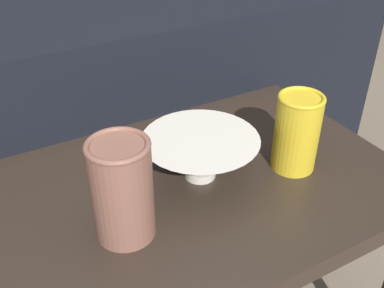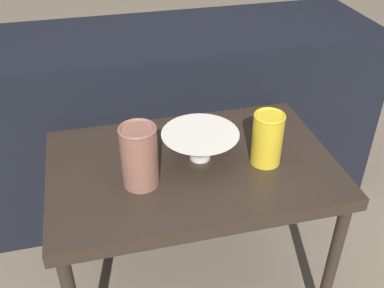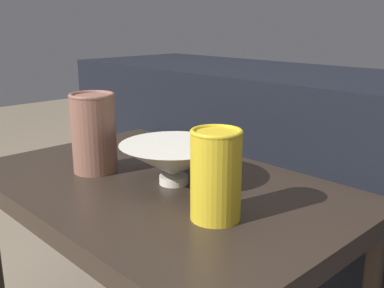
{
  "view_description": "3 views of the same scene",
  "coord_description": "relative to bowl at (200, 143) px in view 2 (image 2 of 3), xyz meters",
  "views": [
    {
      "loc": [
        -0.33,
        -0.59,
        1.08
      ],
      "look_at": [
        -0.01,
        -0.01,
        0.64
      ],
      "focal_mm": 42.0,
      "sensor_mm": 36.0,
      "label": 1
    },
    {
      "loc": [
        -0.25,
        -1.01,
        1.32
      ],
      "look_at": [
        0.0,
        0.0,
        0.6
      ],
      "focal_mm": 42.0,
      "sensor_mm": 36.0,
      "label": 2
    },
    {
      "loc": [
        0.7,
        -0.57,
        0.87
      ],
      "look_at": [
        0.06,
        0.04,
        0.63
      ],
      "focal_mm": 42.0,
      "sensor_mm": 36.0,
      "label": 3
    }
  ],
  "objects": [
    {
      "name": "vase_colorful_right",
      "position": [
        0.18,
        -0.06,
        0.03
      ],
      "size": [
        0.09,
        0.09,
        0.16
      ],
      "color": "gold",
      "rests_on": "table"
    },
    {
      "name": "bowl",
      "position": [
        0.0,
        0.0,
        0.0
      ],
      "size": [
        0.22,
        0.22,
        0.09
      ],
      "color": "silver",
      "rests_on": "table"
    },
    {
      "name": "vase_textured_left",
      "position": [
        -0.18,
        -0.07,
        0.04
      ],
      "size": [
        0.1,
        0.1,
        0.18
      ],
      "color": "brown",
      "rests_on": "table"
    },
    {
      "name": "couch_backdrop",
      "position": [
        -0.03,
        0.54,
        -0.23
      ],
      "size": [
        1.71,
        0.5,
        0.72
      ],
      "color": "black",
      "rests_on": "ground_plane"
    },
    {
      "name": "table",
      "position": [
        -0.03,
        -0.02,
        -0.11
      ],
      "size": [
        0.82,
        0.53,
        0.54
      ],
      "color": "#2D231C",
      "rests_on": "ground_plane"
    },
    {
      "name": "ground_plane",
      "position": [
        -0.03,
        -0.02,
        -0.59
      ],
      "size": [
        8.0,
        8.0,
        0.0
      ],
      "primitive_type": "plane",
      "color": "#7F705B"
    }
  ]
}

